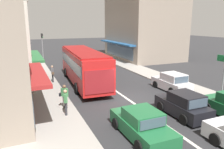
% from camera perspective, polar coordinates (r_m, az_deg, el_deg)
% --- Properties ---
extents(ground_plane, '(140.00, 140.00, 0.00)m').
position_cam_1_polar(ground_plane, '(16.91, 4.18, -6.47)').
color(ground_plane, '#2D2D30').
extents(lane_centre_line, '(0.20, 28.00, 0.01)m').
position_cam_1_polar(lane_centre_line, '(20.37, -0.94, -2.98)').
color(lane_centre_line, silver).
rests_on(lane_centre_line, ground).
extents(sidewalk_left, '(5.20, 44.00, 0.14)m').
position_cam_1_polar(sidewalk_left, '(20.92, -20.67, -3.23)').
color(sidewalk_left, '#A39E96').
rests_on(sidewalk_left, ground).
extents(kerb_right, '(2.80, 44.00, 0.12)m').
position_cam_1_polar(kerb_right, '(24.90, 10.65, -0.06)').
color(kerb_right, '#A39E96').
rests_on(kerb_right, ground).
extents(building_right_far, '(9.80, 12.15, 10.10)m').
position_cam_1_polar(building_right_far, '(36.64, 8.14, 12.10)').
color(building_right_far, gray).
rests_on(building_right_far, ground).
extents(city_bus, '(3.16, 10.97, 3.23)m').
position_cam_1_polar(city_bus, '(20.87, -7.49, 2.60)').
color(city_bus, red).
rests_on(city_bus, ground).
extents(hatchback_queue_gap_filler, '(1.85, 3.71, 1.54)m').
position_cam_1_polar(hatchback_queue_gap_filler, '(14.47, 18.12, -7.60)').
color(hatchback_queue_gap_filler, black).
rests_on(hatchback_queue_gap_filler, ground).
extents(sedan_behind_bus_mid, '(1.93, 4.21, 1.47)m').
position_cam_1_polar(sedan_behind_bus_mid, '(11.50, 7.75, -12.85)').
color(sedan_behind_bus_mid, '#1E6638').
rests_on(sedan_behind_bus_mid, ground).
extents(parked_hatchback_kerb_second, '(1.87, 3.73, 1.54)m').
position_cam_1_polar(parked_hatchback_kerb_second, '(19.57, 15.33, -1.99)').
color(parked_hatchback_kerb_second, silver).
rests_on(parked_hatchback_kerb_second, ground).
extents(traffic_light_downstreet, '(0.33, 0.24, 4.20)m').
position_cam_1_polar(traffic_light_downstreet, '(35.47, -17.75, 8.03)').
color(traffic_light_downstreet, gray).
rests_on(traffic_light_downstreet, ground).
extents(pedestrian_with_handbag_near, '(0.57, 0.54, 1.63)m').
position_cam_1_polar(pedestrian_with_handbag_near, '(14.83, -12.32, -5.26)').
color(pedestrian_with_handbag_near, '#4C4742').
rests_on(pedestrian_with_handbag_near, sidewalk_left).
extents(pedestrian_browsing_midblock, '(0.26, 0.65, 1.63)m').
position_cam_1_polar(pedestrian_browsing_midblock, '(21.69, -15.29, 0.45)').
color(pedestrian_browsing_midblock, '#333338').
rests_on(pedestrian_browsing_midblock, sidewalk_left).
extents(pedestrian_far_walker, '(0.28, 0.56, 1.63)m').
position_cam_1_polar(pedestrian_far_walker, '(13.79, -12.01, -6.68)').
color(pedestrian_far_walker, '#333338').
rests_on(pedestrian_far_walker, sidewalk_left).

